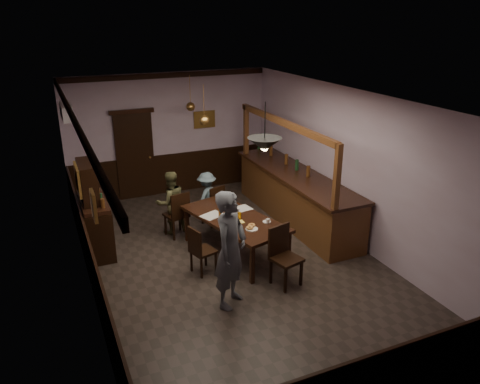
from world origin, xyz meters
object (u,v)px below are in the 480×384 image
chair_side (200,249)px  sideboard (94,216)px  chair_far_left (178,213)px  pendant_brass_far (191,107)px  bar_counter (296,195)px  person_standing (230,250)px  soda_can (239,216)px  chair_near (283,253)px  person_seated_right (207,197)px  coffee_cup (268,221)px  chair_far_right (215,204)px  person_seated_left (171,202)px  dining_table (234,220)px  pendant_brass_mid (204,121)px  pendant_iron (265,144)px

chair_side → sideboard: 2.24m
chair_far_left → pendant_brass_far: 2.65m
chair_side → bar_counter: (2.67, 1.33, 0.10)m
person_standing → soda_can: size_ratio=15.72×
chair_near → soda_can: size_ratio=8.53×
chair_side → person_standing: person_standing is taller
person_seated_right → coffee_cup: 2.16m
chair_far_right → person_seated_right: person_seated_right is taller
person_seated_left → coffee_cup: (1.28, -1.87, 0.14)m
dining_table → pendant_brass_far: 3.29m
dining_table → soda_can: bearing=-56.7°
chair_far_right → chair_near: size_ratio=0.88×
chair_far_left → chair_far_right: chair_far_left is taller
chair_near → pendant_brass_far: bearing=78.1°
chair_far_right → pendant_brass_mid: pendant_brass_mid is taller
chair_far_left → chair_far_right: (0.87, 0.24, -0.04)m
person_seated_right → person_standing: bearing=44.2°
chair_side → person_standing: size_ratio=0.47×
chair_far_right → soda_can: size_ratio=7.48×
person_seated_right → pendant_brass_far: 2.14m
sideboard → pendant_iron: size_ratio=2.23×
person_standing → sideboard: bearing=81.1°
soda_can → pendant_brass_mid: bearing=94.8°
chair_far_right → chair_near: 2.63m
pendant_brass_far → person_seated_right: bearing=-94.7°
pendant_brass_far → chair_side: bearing=-106.5°
chair_side → person_seated_left: person_seated_left is taller
chair_far_right → person_standing: person_standing is taller
chair_side → pendant_iron: bearing=-123.9°
sideboard → pendant_iron: (2.58, -1.96, 1.60)m
soda_can → sideboard: (-2.43, 1.28, -0.10)m
chair_near → pendant_iron: bearing=90.3°
person_standing → pendant_iron: 1.78m
chair_side → person_seated_left: bearing=-16.0°
dining_table → pendant_iron: size_ratio=3.00×
sideboard → pendant_brass_mid: (2.31, 0.19, 1.59)m
chair_side → pendant_brass_mid: pendant_brass_mid is taller
person_standing → pendant_brass_mid: bearing=36.4°
soda_can → bar_counter: bar_counter is taller
coffee_cup → sideboard: bearing=134.3°
dining_table → coffee_cup: (0.45, -0.49, 0.11)m
chair_far_left → person_seated_left: 0.31m
person_seated_right → sideboard: 2.45m
dining_table → chair_far_left: (-0.76, 1.11, -0.15)m
dining_table → sideboard: 2.65m
chair_far_right → bar_counter: bearing=146.9°
chair_far_right → pendant_brass_mid: bearing=-25.3°
chair_near → coffee_cup: 0.82m
chair_near → chair_side: (-1.18, 0.84, -0.08)m
chair_far_right → pendant_iron: pendant_iron is taller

